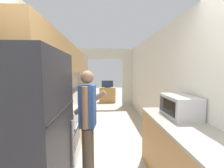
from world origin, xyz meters
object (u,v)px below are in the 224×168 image
object	(u,v)px
refrigerator	(20,156)
television	(107,84)
range_oven	(58,137)
microwave	(180,106)
person	(88,123)
tv_cabinet	(107,95)

from	to	relation	value
refrigerator	television	size ratio (longest dim) A/B	3.10
refrigerator	range_oven	xyz separation A→B (m)	(-0.06, 1.14, -0.40)
refrigerator	microwave	bearing A→B (deg)	22.16
range_oven	television	size ratio (longest dim) A/B	1.88
range_oven	television	distance (m)	4.58
refrigerator	microwave	xyz separation A→B (m)	(1.80, 0.73, 0.20)
person	microwave	bearing A→B (deg)	-83.98
microwave	refrigerator	bearing A→B (deg)	-157.84
person	microwave	xyz separation A→B (m)	(1.31, -0.03, 0.22)
tv_cabinet	range_oven	bearing A→B (deg)	-102.37
tv_cabinet	person	bearing A→B (deg)	-95.22
range_oven	refrigerator	bearing A→B (deg)	-87.02
person	tv_cabinet	distance (m)	4.91
range_oven	tv_cabinet	xyz separation A→B (m)	(0.98, 4.49, -0.09)
person	microwave	distance (m)	1.33
refrigerator	tv_cabinet	bearing A→B (deg)	80.67
range_oven	tv_cabinet	size ratio (longest dim) A/B	1.32
person	television	size ratio (longest dim) A/B	2.82
range_oven	tv_cabinet	world-z (taller)	range_oven
refrigerator	tv_cabinet	distance (m)	5.73
microwave	television	world-z (taller)	microwave
refrigerator	person	distance (m)	0.90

